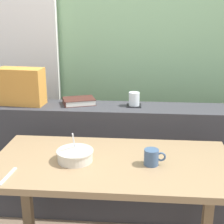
% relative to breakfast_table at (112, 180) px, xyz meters
% --- Properties ---
extents(outdoor_backdrop, '(4.80, 0.08, 2.80)m').
position_rel_breakfast_table_xyz_m(outdoor_backdrop, '(-0.01, 1.23, 0.78)').
color(outdoor_backdrop, '#8EBC89').
rests_on(outdoor_backdrop, ground).
extents(curtain_left_panel, '(0.56, 0.06, 2.50)m').
position_rel_breakfast_table_xyz_m(curtain_left_panel, '(-0.83, 1.13, 0.63)').
color(curtain_left_panel, white).
rests_on(curtain_left_panel, ground).
extents(dark_console_ledge, '(2.80, 0.28, 0.86)m').
position_rel_breakfast_table_xyz_m(dark_console_ledge, '(-0.01, 0.61, -0.20)').
color(dark_console_ledge, '#38383D').
rests_on(dark_console_ledge, ground).
extents(breakfast_table, '(1.29, 0.63, 0.74)m').
position_rel_breakfast_table_xyz_m(breakfast_table, '(0.00, 0.00, 0.00)').
color(breakfast_table, '#826849').
rests_on(breakfast_table, ground).
extents(coaster_square, '(0.10, 0.10, 0.00)m').
position_rel_breakfast_table_xyz_m(coaster_square, '(0.10, 0.64, 0.24)').
color(coaster_square, black).
rests_on(coaster_square, dark_console_ledge).
extents(juice_glass, '(0.08, 0.08, 0.09)m').
position_rel_breakfast_table_xyz_m(juice_glass, '(0.10, 0.64, 0.28)').
color(juice_glass, white).
rests_on(juice_glass, coaster_square).
extents(closed_book, '(0.26, 0.22, 0.04)m').
position_rel_breakfast_table_xyz_m(closed_book, '(-0.30, 0.65, 0.25)').
color(closed_book, '#47231E').
rests_on(closed_book, dark_console_ledge).
extents(throw_pillow, '(0.33, 0.17, 0.26)m').
position_rel_breakfast_table_xyz_m(throw_pillow, '(-0.70, 0.61, 0.36)').
color(throw_pillow, '#D18938').
rests_on(throw_pillow, dark_console_ledge).
extents(soup_bowl, '(0.20, 0.20, 0.16)m').
position_rel_breakfast_table_xyz_m(soup_bowl, '(-0.20, -0.01, 0.15)').
color(soup_bowl, beige).
rests_on(soup_bowl, breakfast_table).
extents(fork_utensil, '(0.03, 0.17, 0.01)m').
position_rel_breakfast_table_xyz_m(fork_utensil, '(-0.49, -0.21, 0.12)').
color(fork_utensil, silver).
rests_on(fork_utensil, breakfast_table).
extents(ceramic_mug, '(0.11, 0.08, 0.08)m').
position_rel_breakfast_table_xyz_m(ceramic_mug, '(0.21, -0.03, 0.16)').
color(ceramic_mug, '#3D567A').
rests_on(ceramic_mug, breakfast_table).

